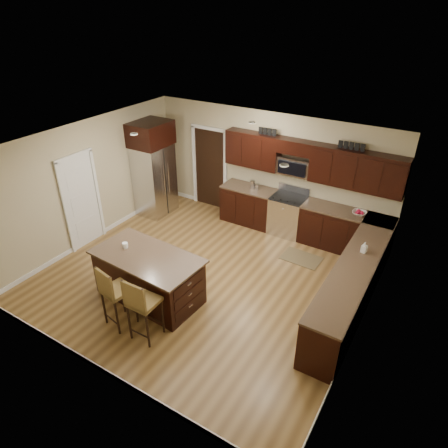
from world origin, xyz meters
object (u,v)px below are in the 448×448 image
Objects in this scene: stool_right at (141,303)px; island at (149,278)px; refrigerator at (154,168)px; stool_mid at (113,291)px; range at (288,215)px.

island is at bearing 124.12° from stool_right.
stool_right is 0.50× the size of refrigerator.
island is at bearing 101.55° from stool_mid.
refrigerator is at bearing -166.91° from range.
stool_right reaches higher than stool_mid.
island is 1.76× the size of stool_mid.
range is 0.47× the size of refrigerator.
stool_right is at bearing 10.75° from stool_mid.
refrigerator is (-3.30, -0.77, 0.74)m from range.
stool_mid is 0.59m from stool_right.
stool_mid is at bearing -105.47° from range.
island is at bearing -52.34° from refrigerator.
range is 0.54× the size of island.
island is 0.87× the size of refrigerator.
range reaches higher than island.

